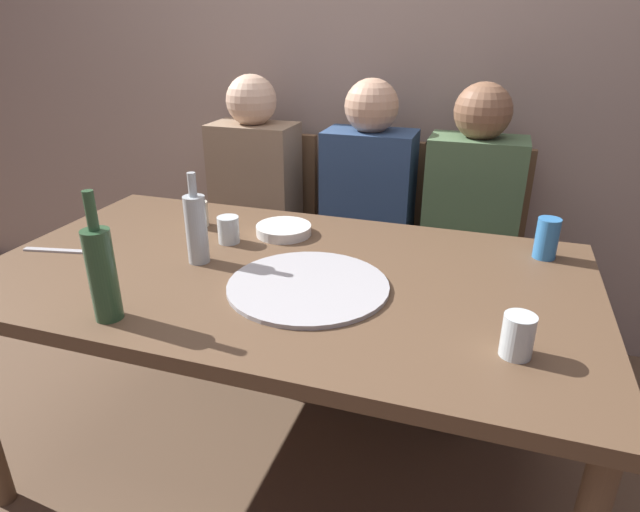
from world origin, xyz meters
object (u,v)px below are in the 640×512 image
Objects in this scene: dining_table at (284,291)px; soda_can at (547,238)px; beer_bottle at (196,228)px; chair_left at (263,221)px; table_knife at (58,251)px; chair_middle at (370,234)px; tumbler_near at (518,336)px; chair_right at (467,245)px; guest_by_wall at (468,229)px; wine_bottle at (102,272)px; plate_stack at (284,230)px; pizza_tray at (308,286)px; guest_in_beanie at (362,217)px; wine_glass at (228,230)px; tumbler_far at (198,214)px; guest_in_sweater at (247,205)px.

dining_table is 13.88× the size of soda_can.
beer_bottle is 0.97m from chair_left.
table_knife is 1.24m from chair_middle.
tumbler_near is 0.11× the size of chair_right.
table_knife is 0.24× the size of chair_left.
guest_by_wall is (1.17, 0.81, -0.08)m from table_knife.
wine_bottle reaches higher than soda_can.
chair_middle is (0.31, 0.90, -0.31)m from beer_bottle.
plate_stack is at bearing -175.07° from soda_can.
plate_stack is (-0.72, 0.49, -0.03)m from tumbler_near.
pizza_tray reaches higher than dining_table.
tumbler_near is 1.12m from guest_in_beanie.
wine_glass is 0.66m from guest_in_beanie.
chair_left is at bearing -9.31° from guest_by_wall.
chair_right reaches higher than pizza_tray.
tumbler_far is 0.07× the size of guest_in_beanie.
chair_left and chair_middle have the same top height.
tumbler_far is 0.68m from guest_in_beanie.
tumbler_near is at bearing 138.35° from guest_in_sweater.
pizza_tray is at bearing -9.51° from beer_bottle.
chair_right reaches higher than tumbler_far.
pizza_tray is 1.04m from chair_right.
chair_left is 0.55m from guest_in_beanie.
wine_bottle reaches higher than beer_bottle.
guest_by_wall is (0.92, -0.15, 0.13)m from chair_left.
wine_glass is at bearing -31.41° from tumbler_far.
tumbler_near is at bearing -23.59° from wine_glass.
guest_by_wall is at bearing 99.19° from tumbler_near.
guest_in_beanie is (0.51, -0.15, 0.13)m from chair_left.
chair_left is 0.92m from chair_right.
dining_table is at bearing 62.01° from chair_right.
guest_in_beanie is at bearing 36.02° from table_knife.
beer_bottle is 1.02m from soda_can.
chair_right is 0.46m from guest_in_beanie.
tumbler_near is 0.43× the size of table_knife.
soda_can reaches higher than table_knife.
tumbler_near is (0.52, -0.16, 0.04)m from pizza_tray.
chair_middle is 0.77× the size of guest_in_sweater.
beer_bottle reaches higher than chair_middle.
chair_left is (-0.05, 0.63, -0.25)m from tumbler_far.
beer_bottle is 0.23× the size of guest_in_sweater.
chair_right is at bearing -90.00° from guest_by_wall.
chair_middle is (0.15, 0.62, -0.23)m from plate_stack.
table_knife is 0.24× the size of chair_middle.
dining_table is 1.45× the size of guest_in_beanie.
chair_right is 0.77× the size of guest_in_beanie.
wine_glass reaches higher than pizza_tray.
chair_left is (-0.46, 0.87, -0.14)m from dining_table.
tumbler_near reaches higher than wine_glass.
tumbler_near is at bearing -98.32° from soda_can.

